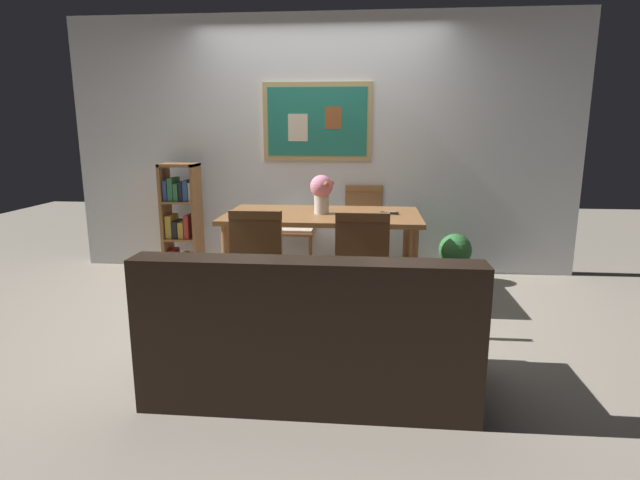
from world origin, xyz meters
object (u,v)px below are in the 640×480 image
dining_chair_near_left (259,258)px  potted_ivy (455,257)px  dining_chair_near_right (362,261)px  flower_vase (322,191)px  leather_couch (311,338)px  dining_chair_far_right (363,223)px  tv_remote (390,213)px  dining_chair_far_left (297,221)px  dining_table (323,223)px  bookshelf (182,223)px

dining_chair_near_left → potted_ivy: 2.13m
dining_chair_near_right → flower_vase: size_ratio=2.69×
leather_couch → potted_ivy: leather_couch is taller
dining_chair_far_right → tv_remote: 0.82m
dining_chair_far_right → dining_chair_far_left: (-0.70, 0.05, 0.00)m
tv_remote → leather_couch: bearing=-106.1°
leather_couch → flower_vase: bearing=93.3°
dining_chair_far_right → flower_vase: bearing=-114.6°
dining_chair_near_left → potted_ivy: bearing=38.3°
dining_table → dining_chair_near_right: (0.36, -0.78, -0.13)m
leather_couch → potted_ivy: size_ratio=3.59×
dining_chair_near_right → leather_couch: 0.98m
dining_chair_far_right → potted_ivy: bearing=-13.8°
dining_table → potted_ivy: dining_table is taller
dining_chair_far_right → dining_chair_far_left: same height
dining_chair_far_right → potted_ivy: (0.90, -0.22, -0.29)m
dining_chair_far_left → flower_vase: bearing=-68.0°
dining_table → flower_vase: (-0.01, -0.02, 0.29)m
dining_table → bookshelf: bookshelf is taller
leather_couch → potted_ivy: (1.16, 2.24, -0.06)m
dining_chair_near_left → dining_chair_far_left: (0.06, 1.59, 0.00)m
flower_vase → potted_ivy: bearing=23.9°
dining_table → potted_ivy: bearing=23.5°
dining_chair_far_right → leather_couch: bearing=-96.1°
leather_couch → flower_vase: 1.80m
tv_remote → dining_chair_near_right: bearing=-105.6°
flower_vase → tv_remote: 0.62m
dining_table → dining_chair_near_right: 0.87m
tv_remote → potted_ivy: bearing=38.3°
leather_couch → tv_remote: size_ratio=11.14×
dining_chair_near_left → dining_chair_far_left: 1.59m
dining_chair_near_left → dining_chair_far_right: bearing=63.6°
dining_chair_far_right → bookshelf: size_ratio=0.80×
potted_ivy → flower_vase: 1.55m
dining_chair_near_right → dining_chair_near_left: bearing=178.7°
dining_chair_near_right → bookshelf: (-1.85, 1.35, 0.00)m
dining_chair_far_right → potted_ivy: 0.97m
dining_table → dining_chair_near_right: dining_chair_near_right is taller
dining_chair_near_left → leather_couch: 1.08m
dining_chair_near_left → dining_chair_far_left: size_ratio=1.00×
dining_chair_far_left → bookshelf: 1.18m
leather_couch → tv_remote: bearing=73.9°
leather_couch → flower_vase: size_ratio=5.32×
dining_chair_far_right → leather_couch: size_ratio=0.51×
potted_ivy → dining_table: bearing=-156.5°
tv_remote → flower_vase: bearing=-177.1°
dining_chair_near_left → leather_couch: size_ratio=0.51×
flower_vase → leather_couch: bearing=-86.7°
dining_chair_far_right → potted_ivy: dining_chair_far_right is taller
potted_ivy → dining_chair_far_right: bearing=166.2°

